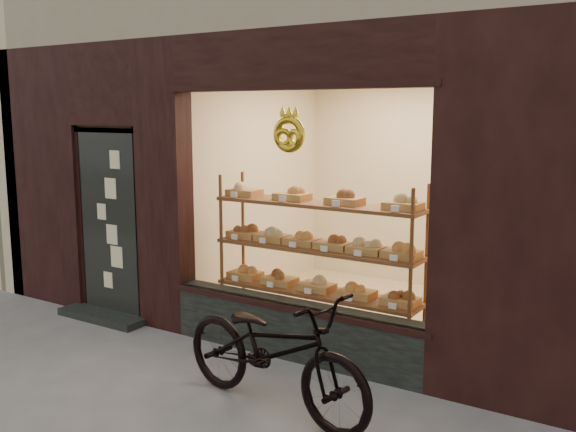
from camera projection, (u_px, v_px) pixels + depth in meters
The scene contains 2 objects.
display_shelf at pixel (317, 262), 6.44m from camera, with size 2.20×0.45×1.70m.
bicycle at pixel (274, 350), 5.05m from camera, with size 0.66×1.90×1.00m, color black.
Camera 1 is at (3.58, -2.90, 2.37)m, focal length 40.00 mm.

